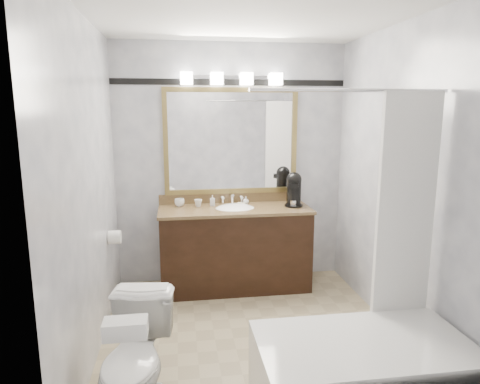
% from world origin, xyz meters
% --- Properties ---
extents(room, '(2.42, 2.62, 2.52)m').
position_xyz_m(room, '(0.00, 0.00, 1.25)').
color(room, tan).
rests_on(room, ground).
extents(vanity, '(1.53, 0.58, 0.97)m').
position_xyz_m(vanity, '(0.00, 1.02, 0.44)').
color(vanity, black).
rests_on(vanity, ground).
extents(mirror, '(1.40, 0.04, 1.10)m').
position_xyz_m(mirror, '(0.00, 1.28, 1.50)').
color(mirror, olive).
rests_on(mirror, room).
extents(vanity_light_bar, '(1.02, 0.14, 0.12)m').
position_xyz_m(vanity_light_bar, '(0.00, 1.23, 2.13)').
color(vanity_light_bar, silver).
rests_on(vanity_light_bar, room).
extents(accent_stripe, '(2.40, 0.01, 0.06)m').
position_xyz_m(accent_stripe, '(0.00, 1.29, 2.10)').
color(accent_stripe, black).
rests_on(accent_stripe, room).
extents(bathtub, '(1.30, 0.75, 1.96)m').
position_xyz_m(bathtub, '(0.55, -0.90, 0.28)').
color(bathtub, white).
rests_on(bathtub, ground).
extents(tp_roll, '(0.11, 0.12, 0.12)m').
position_xyz_m(tp_roll, '(-1.14, 0.66, 0.70)').
color(tp_roll, white).
rests_on(tp_roll, room).
extents(toilet, '(0.48, 0.74, 0.71)m').
position_xyz_m(toilet, '(-0.84, -0.78, 0.35)').
color(toilet, white).
rests_on(toilet, ground).
extents(tissue_box, '(0.22, 0.12, 0.09)m').
position_xyz_m(tissue_box, '(-0.84, -1.12, 0.75)').
color(tissue_box, white).
rests_on(tissue_box, toilet).
extents(coffee_maker, '(0.19, 0.22, 0.35)m').
position_xyz_m(coffee_maker, '(0.62, 1.04, 1.03)').
color(coffee_maker, black).
rests_on(coffee_maker, vanity).
extents(cup_left, '(0.12, 0.12, 0.08)m').
position_xyz_m(cup_left, '(-0.55, 1.17, 0.89)').
color(cup_left, white).
rests_on(cup_left, vanity).
extents(cup_right, '(0.10, 0.10, 0.07)m').
position_xyz_m(cup_right, '(-0.36, 1.13, 0.89)').
color(cup_right, white).
rests_on(cup_right, vanity).
extents(soap_bottle_a, '(0.05, 0.05, 0.11)m').
position_xyz_m(soap_bottle_a, '(-0.21, 1.15, 0.90)').
color(soap_bottle_a, white).
rests_on(soap_bottle_a, vanity).
extents(soap_bottle_b, '(0.08, 0.08, 0.08)m').
position_xyz_m(soap_bottle_b, '(0.14, 1.17, 0.89)').
color(soap_bottle_b, white).
rests_on(soap_bottle_b, vanity).
extents(soap_bar, '(0.08, 0.06, 0.02)m').
position_xyz_m(soap_bar, '(0.08, 1.13, 0.86)').
color(soap_bar, beige).
rests_on(soap_bar, vanity).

